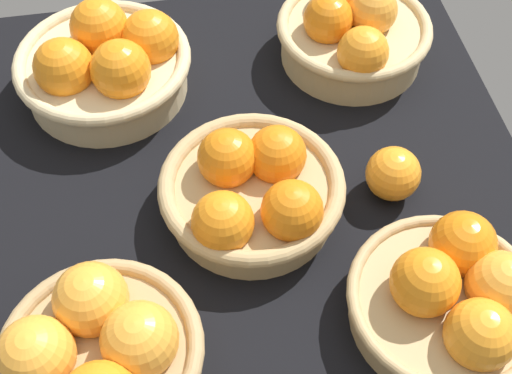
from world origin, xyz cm
name	(u,v)px	position (x,y,z in cm)	size (l,w,h in cm)	color
market_tray	(263,202)	(0.00, 0.00, 1.50)	(84.00, 72.00, 3.00)	black
basket_center	(253,191)	(-2.24, 1.72, 7.41)	(23.31, 23.31, 10.82)	tan
basket_near_left	(452,297)	(-20.37, -17.68, 7.32)	(22.02, 22.02, 10.89)	tan
basket_far_right	(106,64)	(22.79, 18.61, 8.07)	(25.11, 25.11, 12.43)	#D3BC8C
basket_near_right	(352,32)	(23.55, -17.53, 7.95)	(22.97, 22.97, 11.88)	tan
basket_far_left	(99,355)	(-20.93, 21.01, 8.25)	(21.64, 21.64, 11.64)	tan
loose_orange_front_gap	(393,174)	(-2.02, -16.46, 6.54)	(7.07, 7.07, 7.07)	orange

